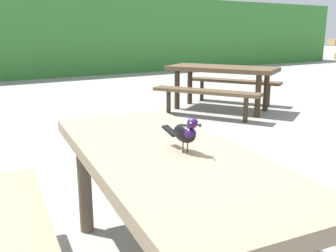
{
  "coord_description": "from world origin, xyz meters",
  "views": [
    {
      "loc": [
        -1.23,
        -1.77,
        1.32
      ],
      "look_at": [
        -0.22,
        -0.17,
        0.84
      ],
      "focal_mm": 40.28,
      "sensor_mm": 36.0,
      "label": 1
    }
  ],
  "objects": [
    {
      "name": "ground_plane",
      "position": [
        0.0,
        0.0,
        0.0
      ],
      "size": [
        60.0,
        60.0,
        0.0
      ],
      "primitive_type": "plane",
      "color": "gray"
    },
    {
      "name": "picnic_table_foreground",
      "position": [
        -0.29,
        -0.25,
        0.56
      ],
      "size": [
        1.89,
        1.91,
        0.74
      ],
      "color": "#84725B",
      "rests_on": "ground"
    },
    {
      "name": "bird_grackle",
      "position": [
        -0.22,
        -0.33,
        0.84
      ],
      "size": [
        0.08,
        0.29,
        0.18
      ],
      "color": "black",
      "rests_on": "picnic_table_foreground"
    },
    {
      "name": "picnic_table_mid_left",
      "position": [
        2.92,
        3.13,
        0.56
      ],
      "size": [
        2.31,
        2.32,
        0.74
      ],
      "color": "brown",
      "rests_on": "ground"
    }
  ]
}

